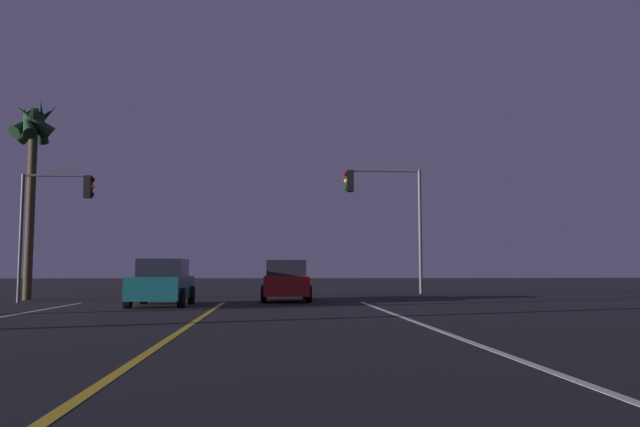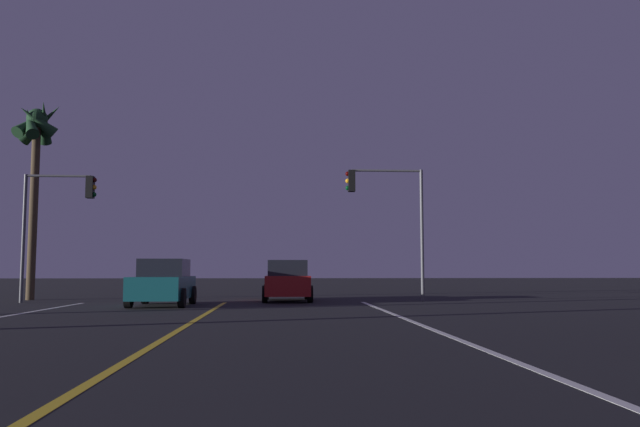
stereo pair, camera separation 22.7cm
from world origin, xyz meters
name	(u,v)px [view 1 (the left image)]	position (x,y,z in m)	size (l,w,h in m)	color
lane_edge_right	(516,358)	(5.54, 10.33, 0.00)	(0.16, 32.65, 0.01)	silver
lane_center_divider	(133,362)	(0.00, 10.33, 0.00)	(0.16, 32.65, 0.01)	gold
car_ahead_far	(286,281)	(2.50, 27.78, 0.82)	(2.02, 4.30, 1.70)	black
car_oncoming	(162,283)	(-2.07, 24.64, 0.82)	(2.02, 4.30, 1.70)	black
traffic_light_near_right	(384,203)	(6.58, 27.15, 4.10)	(3.28, 0.36, 5.51)	#4C4C51
traffic_light_near_left	(57,207)	(-6.74, 27.15, 3.83)	(2.89, 0.36, 5.16)	#4C4C51
palm_tree_left_far	(33,139)	(-8.62, 29.40, 7.05)	(2.19, 2.27, 8.80)	#473826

